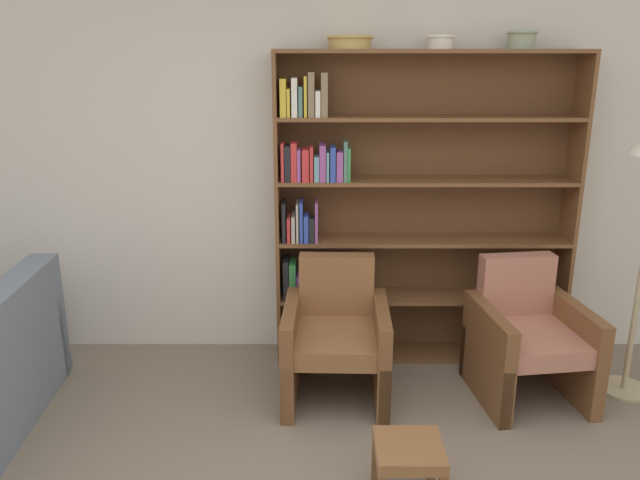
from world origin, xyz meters
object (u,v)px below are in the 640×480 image
Objects in this scene: bowl_copper at (444,41)px; bowl_olive at (525,39)px; armchair_cushioned at (530,338)px; armchair_leather at (338,337)px; bookshelf at (398,215)px; bowl_stoneware at (352,41)px; footstool at (411,457)px.

bowl_olive is (0.51, 0.00, 0.01)m from bowl_copper.
armchair_cushioned is (0.04, -0.53, -1.79)m from bowl_olive.
bowl_copper is at bearing -139.44° from armchair_leather.
armchair_cushioned is at bearing -85.56° from bowl_olive.
bowl_olive is 0.22× the size of armchair_cushioned.
bookshelf is 11.80× the size of bowl_copper.
bowl_stoneware is 0.57m from bowl_copper.
armchair_cushioned is at bearing -25.22° from bowl_stoneware.
armchair_leather is at bearing -7.46° from armchair_cushioned.
bookshelf is 6.40× the size of footstool.
bowl_olive is 2.61m from footstool.
footstool is (-0.88, -1.03, -0.12)m from armchair_cushioned.
bowl_copper is 0.51m from bowl_olive.
armchair_leather and armchair_cushioned have the same top height.
bowl_olive is at bearing 61.72° from footstool.
bookshelf is at bearing 86.73° from footstool.
bowl_olive reaches higher than bowl_copper.
armchair_cushioned is (0.55, -0.53, -1.78)m from bowl_copper.
footstool is at bearing -102.10° from bowl_copper.
armchair_cushioned reaches higher than footstool.
armchair_leather is 2.58× the size of footstool.
armchair_leather is 1.20m from armchair_cushioned.
bookshelf is 7.26× the size of bowl_stoneware.
bowl_stoneware reaches higher than bookshelf.
bowl_olive is at bearing 0.00° from bowl_copper.
bowl_stoneware reaches higher than armchair_leather.
bookshelf is 11.13× the size of bowl_olive.
bookshelf reaches higher than armchair_leather.
bowl_stoneware is 2.47m from footstool.
bowl_copper is (0.24, -0.02, 1.13)m from bookshelf.
bowl_stoneware is 0.34× the size of armchair_leather.
armchair_leather is at bearing -141.18° from bowl_copper.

